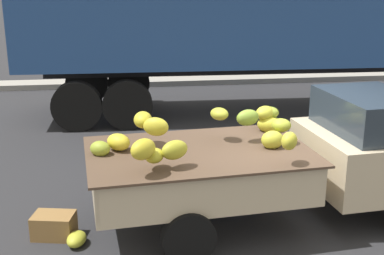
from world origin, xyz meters
name	(u,v)px	position (x,y,z in m)	size (l,w,h in m)	color
ground	(286,209)	(0.00, 0.00, 0.00)	(220.00, 220.00, 0.00)	#28282B
curb_strip	(197,80)	(0.00, 8.94, 0.08)	(80.00, 0.80, 0.16)	gray
pickup_truck	(338,153)	(0.65, -0.15, 0.89)	(5.21, 2.24, 1.70)	#CCB793
semi_trailer	(277,6)	(1.37, 5.43, 2.54)	(12.06, 2.91, 3.95)	navy
fallen_banana_bunch_near_tailgate	(77,239)	(-2.91, -0.64, 0.08)	(0.34, 0.23, 0.17)	gold
produce_crate	(54,225)	(-3.21, -0.37, 0.16)	(0.52, 0.36, 0.31)	olive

